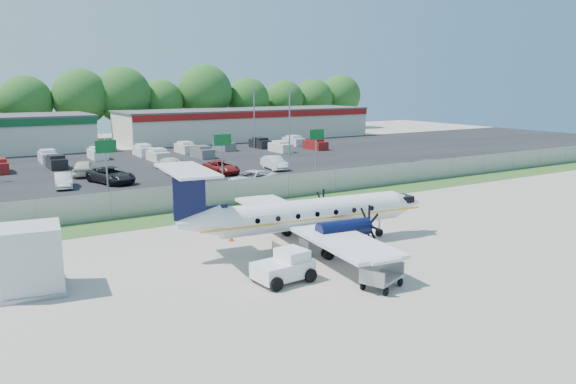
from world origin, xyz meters
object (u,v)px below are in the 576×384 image
baggage_cart_near (382,277)px  baggage_cart_far (291,250)px  aircraft (307,214)px  service_container (32,261)px  pushback_tug (285,267)px

baggage_cart_near → baggage_cart_far: baggage_cart_near is taller
aircraft → baggage_cart_far: (-2.02, -1.39, -1.56)m
baggage_cart_far → service_container: 13.24m
pushback_tug → baggage_cart_near: 4.76m
pushback_tug → baggage_cart_far: 3.78m
aircraft → pushback_tug: (-4.24, -4.43, -1.26)m
pushback_tug → baggage_cart_near: size_ratio=1.19×
pushback_tug → baggage_cart_near: (3.43, -3.29, -0.21)m
aircraft → pushback_tug: 6.26m
pushback_tug → service_container: 11.93m
aircraft → service_container: size_ratio=5.23×
pushback_tug → aircraft: bearing=46.2°
aircraft → pushback_tug: size_ratio=5.63×
baggage_cart_near → service_container: bearing=150.0°
aircraft → baggage_cart_far: size_ratio=8.95×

